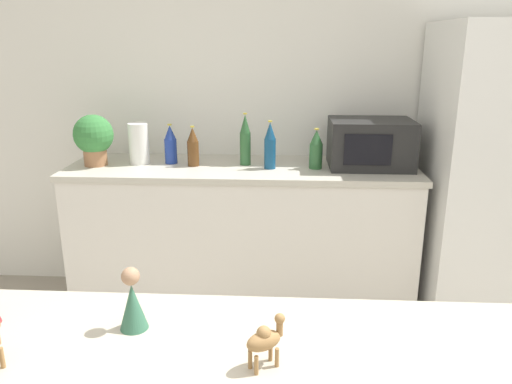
{
  "coord_description": "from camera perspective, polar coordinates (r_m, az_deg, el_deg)",
  "views": [
    {
      "loc": [
        -0.16,
        -0.51,
        1.64
      ],
      "look_at": [
        -0.27,
        1.44,
        1.05
      ],
      "focal_mm": 35.0,
      "sensor_mm": 36.0,
      "label": 1
    }
  ],
  "objects": [
    {
      "name": "potted_plant",
      "position": [
        3.13,
        -18.06,
        5.97
      ],
      "size": [
        0.23,
        0.23,
        0.3
      ],
      "color": "#9E6B47",
      "rests_on": "back_counter"
    },
    {
      "name": "back_bottle_2",
      "position": [
        2.94,
        6.87,
        4.84
      ],
      "size": [
        0.08,
        0.08,
        0.24
      ],
      "color": "#2D6033",
      "rests_on": "back_counter"
    },
    {
      "name": "refrigerator",
      "position": [
        3.21,
        27.12,
        1.13
      ],
      "size": [
        0.94,
        0.75,
        1.75
      ],
      "color": "white",
      "rests_on": "ground_plane"
    },
    {
      "name": "microwave",
      "position": [
        3.03,
        12.94,
        5.43
      ],
      "size": [
        0.48,
        0.37,
        0.28
      ],
      "color": "black",
      "rests_on": "back_counter"
    },
    {
      "name": "back_counter",
      "position": [
        3.15,
        -1.53,
        -5.14
      ],
      "size": [
        2.09,
        0.63,
        0.92
      ],
      "color": "silver",
      "rests_on": "ground_plane"
    },
    {
      "name": "back_bottle_3",
      "position": [
        3.09,
        -9.74,
        5.35
      ],
      "size": [
        0.07,
        0.07,
        0.24
      ],
      "color": "navy",
      "rests_on": "back_counter"
    },
    {
      "name": "camel_figurine_second",
      "position": [
        1.1,
        1.07,
        -16.45
      ],
      "size": [
        0.09,
        0.08,
        0.12
      ],
      "color": "olive",
      "rests_on": "bar_counter"
    },
    {
      "name": "back_bottle_0",
      "position": [
        3.0,
        -1.24,
        5.93
      ],
      "size": [
        0.07,
        0.07,
        0.31
      ],
      "color": "#2D6033",
      "rests_on": "back_counter"
    },
    {
      "name": "back_bottle_1",
      "position": [
        2.91,
        1.61,
        5.29
      ],
      "size": [
        0.07,
        0.07,
        0.28
      ],
      "color": "navy",
      "rests_on": "back_counter"
    },
    {
      "name": "wise_man_figurine_crimson",
      "position": [
        1.27,
        -13.92,
        -12.17
      ],
      "size": [
        0.07,
        0.07,
        0.16
      ],
      "color": "#33664C",
      "rests_on": "bar_counter"
    },
    {
      "name": "back_bottle_4",
      "position": [
        3.0,
        -7.22,
        5.12
      ],
      "size": [
        0.07,
        0.07,
        0.24
      ],
      "color": "brown",
      "rests_on": "back_counter"
    },
    {
      "name": "paper_towel_roll",
      "position": [
        3.12,
        -13.24,
        5.42
      ],
      "size": [
        0.12,
        0.12,
        0.25
      ],
      "color": "white",
      "rests_on": "back_counter"
    },
    {
      "name": "wall_back",
      "position": [
        3.26,
        6.1,
        10.32
      ],
      "size": [
        8.0,
        0.06,
        2.55
      ],
      "color": "white",
      "rests_on": "ground_plane"
    }
  ]
}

